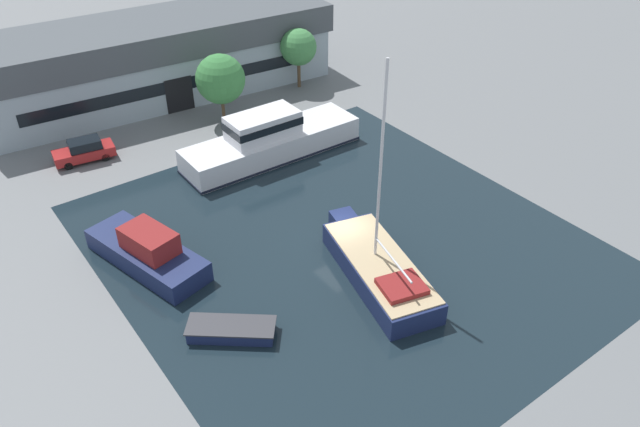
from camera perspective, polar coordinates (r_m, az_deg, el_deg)
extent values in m
plane|color=slate|center=(38.27, 1.95, -2.73)|extent=(440.00, 440.00, 0.00)
cube|color=black|center=(38.27, 1.95, -2.73)|extent=(26.28, 29.11, 0.01)
cube|color=#99A8B2|center=(58.45, -14.40, 12.51)|extent=(30.49, 10.86, 4.24)
cube|color=#474C51|center=(57.33, -14.89, 15.56)|extent=(31.41, 11.19, 2.40)
cube|color=black|center=(54.87, -12.72, 10.54)|extent=(2.40, 0.24, 2.97)
cube|color=black|center=(54.54, -12.83, 11.35)|extent=(25.37, 1.93, 1.06)
cylinder|color=brown|center=(52.46, -8.84, 9.41)|extent=(0.27, 0.27, 2.27)
sphere|color=#387A3D|center=(51.40, -9.10, 12.05)|extent=(3.98, 3.98, 3.98)
cylinder|color=brown|center=(58.41, -1.94, 12.67)|extent=(0.30, 0.30, 2.55)
sphere|color=#428447|center=(57.51, -1.99, 14.97)|extent=(3.27, 3.27, 3.27)
cube|color=maroon|center=(49.55, -20.76, 5.20)|extent=(4.52, 2.31, 0.72)
cube|color=black|center=(49.25, -20.73, 5.95)|extent=(2.44, 1.82, 0.67)
cube|color=black|center=(49.18, -22.00, 5.56)|extent=(0.23, 1.37, 0.54)
cylinder|color=black|center=(48.95, -22.02, 4.05)|extent=(0.62, 0.28, 0.60)
cylinder|color=black|center=(50.29, -22.32, 4.82)|extent=(0.62, 0.28, 0.60)
cylinder|color=black|center=(49.16, -19.00, 4.89)|extent=(0.62, 0.28, 0.60)
cylinder|color=black|center=(50.50, -19.38, 5.64)|extent=(0.62, 0.28, 0.60)
cube|color=#19234C|center=(35.34, 5.48, -5.24)|extent=(5.36, 9.51, 1.32)
cube|color=#19234C|center=(38.93, 2.11, -0.78)|extent=(1.71, 1.52, 1.32)
cube|color=tan|center=(34.89, 5.54, -4.36)|extent=(5.14, 9.13, 0.08)
cylinder|color=silver|center=(32.08, 5.57, 4.37)|extent=(0.16, 0.16, 11.48)
cylinder|color=silver|center=(33.27, 6.70, -4.20)|extent=(1.11, 3.95, 0.12)
cube|color=maroon|center=(33.14, 7.50, -6.60)|extent=(2.69, 2.48, 0.30)
cube|color=silver|center=(47.04, -4.42, 6.30)|extent=(13.78, 3.80, 1.83)
cube|color=black|center=(47.41, -4.38, 5.48)|extent=(13.92, 3.88, 0.18)
cube|color=silver|center=(45.89, -5.25, 8.03)|extent=(5.25, 2.69, 1.77)
cube|color=black|center=(45.82, -5.26, 8.22)|extent=(5.35, 2.77, 0.57)
cube|color=#19234C|center=(32.59, -8.10, -10.53)|extent=(4.33, 3.93, 0.63)
cube|color=#333338|center=(32.34, -8.15, -10.10)|extent=(4.52, 4.11, 0.08)
cube|color=#19234C|center=(37.70, -15.52, -3.65)|extent=(4.72, 8.58, 1.27)
cube|color=maroon|center=(36.61, -15.36, -2.39)|extent=(2.71, 3.64, 1.30)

